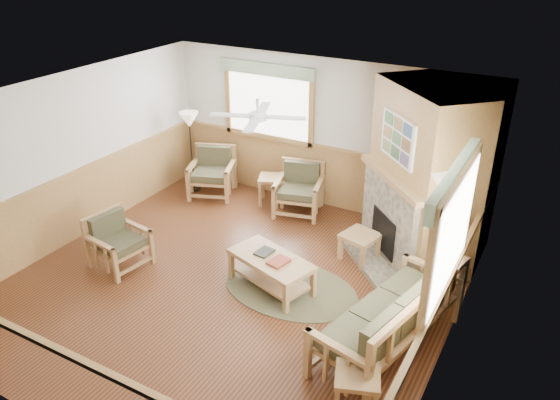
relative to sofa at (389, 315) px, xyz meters
The scene contains 24 objects.
floor 2.45m from the sofa, behind, with size 6.00×6.00×0.01m, color #4D2815.
ceiling 3.26m from the sofa, behind, with size 6.00×6.00×0.01m, color white.
wall_back 4.08m from the sofa, 126.82° to the left, with size 6.00×0.02×2.70m, color silver.
wall_front 3.79m from the sofa, 130.39° to the right, with size 6.00×0.02×2.70m, color silver.
wall_left 5.46m from the sofa, behind, with size 0.02×6.00×2.70m, color silver.
wall_right 1.07m from the sofa, 17.41° to the left, with size 0.02×6.00×2.70m, color silver.
wainscot 2.40m from the sofa, behind, with size 6.00×6.00×1.10m, color #9D7440, non-canonical shape.
fireplace 2.42m from the sofa, 98.60° to the left, with size 2.20×2.20×2.70m, color #9D7440, non-canonical shape.
window_back 5.12m from the sofa, 137.91° to the left, with size 1.90×0.16×1.50m, color white, non-canonical shape.
window_right 2.12m from the sofa, ahead, with size 0.16×1.90×1.50m, color white, non-canonical shape.
ceiling_fan 3.05m from the sofa, 166.76° to the left, with size 1.24×1.24×0.36m, color white, non-canonical shape.
sofa is the anchor object (origin of this frame).
armchair_back_left 5.05m from the sofa, 150.19° to the left, with size 0.80×0.80×0.90m, color #A1794B, non-canonical shape.
armchair_back_right 3.71m from the sofa, 134.37° to the left, with size 0.79×0.79×0.89m, color #A1794B, non-canonical shape.
armchair_left 4.15m from the sofa, behind, with size 0.72×0.72×0.81m, color #A1794B, non-canonical shape.
coffee_table 1.92m from the sofa, 167.75° to the left, with size 1.23×0.62×0.49m, color #A1794B, non-canonical shape.
end_table_chairs 4.21m from the sofa, 139.31° to the left, with size 0.47×0.46×0.53m, color #A1794B, non-canonical shape.
end_table_sofa 1.13m from the sofa, 87.77° to the right, with size 0.46×0.44×0.52m, color #A1794B, non-canonical shape.
footstool 2.02m from the sofa, 121.36° to the left, with size 0.50×0.50×0.44m, color #A1794B, non-canonical shape.
braided_rug 1.75m from the sofa, 162.86° to the left, with size 2.02×2.02×0.01m, color #4C492F.
floor_lamp_left 5.44m from the sofa, 152.62° to the left, with size 0.36×0.36×1.58m, color black, non-canonical shape.
floor_lamp_right 1.46m from the sofa, 83.38° to the left, with size 0.42×0.42×1.84m, color black, non-canonical shape.
book_red 1.75m from the sofa, 168.31° to the left, with size 0.22×0.30×0.03m, color maroon.
book_dark 2.06m from the sofa, 166.74° to the left, with size 0.20×0.27×0.03m, color #26261F.
Camera 1 is at (3.78, -5.36, 4.60)m, focal length 35.00 mm.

